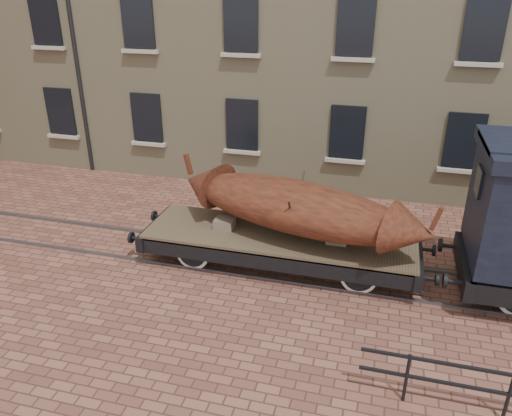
# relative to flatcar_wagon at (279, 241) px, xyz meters

# --- Properties ---
(ground) EXTENTS (90.00, 90.00, 0.00)m
(ground) POSITION_rel_flatcar_wagon_xyz_m (0.08, 0.00, -0.71)
(ground) COLOR brown
(rail_track) EXTENTS (30.00, 1.52, 0.06)m
(rail_track) POSITION_rel_flatcar_wagon_xyz_m (0.08, 0.00, -0.68)
(rail_track) COLOR #59595E
(rail_track) RESTS_ON ground
(flatcar_wagon) EXTENTS (7.53, 2.04, 1.14)m
(flatcar_wagon) POSITION_rel_flatcar_wagon_xyz_m (0.00, 0.00, 0.00)
(flatcar_wagon) COLOR brown
(flatcar_wagon) RESTS_ON ground
(iron_boat) EXTENTS (6.56, 3.29, 1.58)m
(iron_boat) POSITION_rel_flatcar_wagon_xyz_m (0.40, 0.00, 1.00)
(iron_boat) COLOR maroon
(iron_boat) RESTS_ON flatcar_wagon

